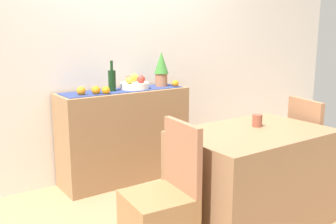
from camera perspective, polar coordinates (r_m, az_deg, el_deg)
name	(u,v)px	position (r m, az deg, el deg)	size (l,w,h in m)	color
ground_plane	(197,208)	(3.35, 4.33, -14.11)	(6.40, 6.40, 0.02)	#A47D57
room_wall_rear	(126,42)	(3.99, -6.25, 10.31)	(6.40, 0.06, 2.70)	silver
sideboard_console	(125,135)	(3.81, -6.47, -3.48)	(1.28, 0.42, 0.90)	#976E49
table_runner	(123,90)	(3.72, -6.64, 3.26)	(1.20, 0.32, 0.01)	navy
fruit_bowl	(135,86)	(3.77, -5.00, 3.93)	(0.28, 0.28, 0.06)	white
apple_right	(140,79)	(3.80, -4.17, 4.96)	(0.07, 0.07, 0.07)	#92A33F
apple_upper	(141,79)	(3.72, -4.04, 4.90)	(0.08, 0.08, 0.08)	#BC372B
apple_left	(129,79)	(3.75, -5.80, 4.86)	(0.07, 0.07, 0.07)	red
apple_center	(134,77)	(3.85, -5.05, 5.14)	(0.08, 0.08, 0.08)	gold
apple_rear	(129,80)	(3.68, -5.77, 4.72)	(0.07, 0.07, 0.07)	gold
wine_bottle	(112,80)	(3.65, -8.33, 4.72)	(0.07, 0.07, 0.29)	#143215
potted_plant	(161,68)	(3.92, -0.99, 6.54)	(0.14, 0.14, 0.35)	#A96947
orange_loose_end	(175,83)	(3.93, 1.11, 4.27)	(0.07, 0.07, 0.07)	orange
orange_loose_near_bowl	(81,91)	(3.48, -12.78, 3.07)	(0.08, 0.08, 0.08)	orange
orange_loose_mid	(106,90)	(3.50, -9.22, 3.20)	(0.07, 0.07, 0.07)	orange
orange_loose_far	(96,90)	(3.51, -10.67, 3.20)	(0.08, 0.08, 0.08)	orange
dining_table	(251,178)	(3.01, 12.24, -9.55)	(1.13, 0.76, 0.74)	#946A48
coffee_cup	(257,121)	(3.02, 13.13, -1.24)	(0.08, 0.08, 0.09)	brown
chair_near_window	(160,221)	(2.56, -1.19, -15.87)	(0.44, 0.44, 0.90)	#9A6E43
chair_by_corner	(316,169)	(3.67, 21.12, -7.87)	(0.49, 0.49, 0.90)	#A06F4C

